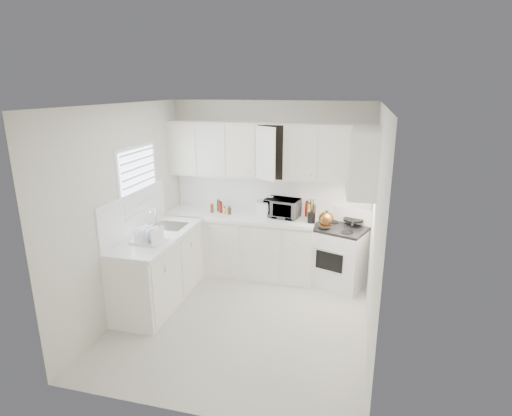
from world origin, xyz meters
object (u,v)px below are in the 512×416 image
(rice_cooker, at_px, (265,207))
(utensil_crock, at_px, (312,211))
(stove, at_px, (338,248))
(tea_kettle, at_px, (326,218))
(microwave, at_px, (282,206))
(dish_rack, at_px, (148,234))

(rice_cooker, bearing_deg, utensil_crock, -7.48)
(stove, height_order, tea_kettle, tea_kettle)
(stove, relative_size, microwave, 2.32)
(microwave, bearing_deg, utensil_crock, -11.84)
(stove, xyz_separation_m, utensil_crock, (-0.39, -0.10, 0.56))
(stove, distance_m, rice_cooker, 1.21)
(rice_cooker, xyz_separation_m, utensil_crock, (0.70, -0.17, 0.05))
(stove, distance_m, tea_kettle, 0.55)
(rice_cooker, height_order, utensil_crock, utensil_crock)
(stove, distance_m, utensil_crock, 0.69)
(rice_cooker, xyz_separation_m, dish_rack, (-1.13, -1.43, -0.02))
(tea_kettle, bearing_deg, microwave, 139.84)
(rice_cooker, relative_size, dish_rack, 0.67)
(rice_cooker, height_order, dish_rack, rice_cooker)
(dish_rack, bearing_deg, utensil_crock, 39.40)
(utensil_crock, bearing_deg, dish_rack, -145.54)
(stove, bearing_deg, rice_cooker, -163.87)
(rice_cooker, relative_size, utensil_crock, 0.74)
(microwave, relative_size, utensil_crock, 1.37)
(stove, bearing_deg, utensil_crock, -146.37)
(tea_kettle, relative_size, utensil_crock, 0.71)
(stove, bearing_deg, dish_rack, -128.87)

